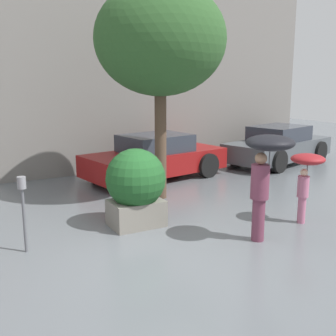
# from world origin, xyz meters

# --- Properties ---
(ground_plane) EXTENTS (40.00, 40.00, 0.00)m
(ground_plane) POSITION_xyz_m (0.00, 0.00, 0.00)
(ground_plane) COLOR slate
(building_facade) EXTENTS (18.00, 0.30, 6.00)m
(building_facade) POSITION_xyz_m (0.00, 6.50, 3.00)
(building_facade) COLOR gray
(building_facade) RESTS_ON ground
(planter_box) EXTENTS (1.16, 1.16, 1.53)m
(planter_box) POSITION_xyz_m (0.20, 1.46, 0.81)
(planter_box) COLOR gray
(planter_box) RESTS_ON ground
(person_adult) EXTENTS (0.83, 0.83, 1.90)m
(person_adult) POSITION_xyz_m (1.82, -0.37, 1.43)
(person_adult) COLOR brown
(person_adult) RESTS_ON ground
(person_child) EXTENTS (0.66, 0.66, 1.39)m
(person_child) POSITION_xyz_m (3.23, 0.03, 1.09)
(person_child) COLOR #B76684
(person_child) RESTS_ON ground
(parked_car_near) EXTENTS (4.39, 2.42, 1.28)m
(parked_car_near) POSITION_xyz_m (2.36, 4.86, 0.60)
(parked_car_near) COLOR maroon
(parked_car_near) RESTS_ON ground
(parked_car_far) EXTENTS (4.51, 2.71, 1.28)m
(parked_car_far) POSITION_xyz_m (7.07, 4.86, 0.60)
(parked_car_far) COLOR #4C5156
(parked_car_far) RESTS_ON ground
(street_tree) EXTENTS (2.99, 2.99, 4.97)m
(street_tree) POSITION_xyz_m (1.55, 2.99, 3.68)
(street_tree) COLOR brown
(street_tree) RESTS_ON ground
(parking_meter) EXTENTS (0.14, 0.14, 1.29)m
(parking_meter) POSITION_xyz_m (-1.94, 1.16, 0.92)
(parking_meter) COLOR #595B60
(parking_meter) RESTS_ON ground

